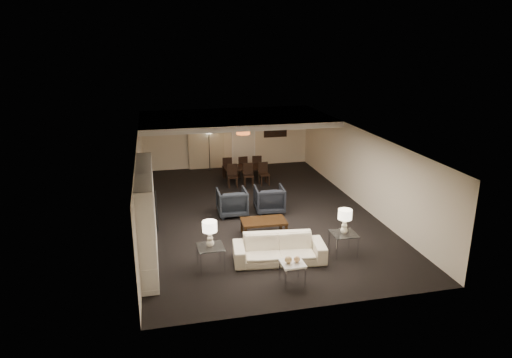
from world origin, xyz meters
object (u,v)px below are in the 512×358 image
Objects in this scene: chair_fm at (242,166)px; chair_nm at (249,175)px; marble_table at (292,273)px; dining_table at (245,174)px; side_table_left at (211,257)px; table_lamp_left at (210,234)px; vase_blue at (147,235)px; vase_amber at (145,205)px; side_table_right at (343,244)px; chair_fr at (256,165)px; pendant_light at (243,131)px; sofa at (279,249)px; floor_speaker at (154,211)px; armchair_right at (269,199)px; armchair_left at (232,202)px; television at (148,208)px; chair_nl at (233,176)px; floor_lamp at (209,149)px; chair_nr at (264,174)px; coffee_table at (264,228)px; chair_fl at (227,167)px; table_lamp_right at (345,222)px.

chair_nm is at bearing 83.91° from chair_fm.
marble_table is 0.32× the size of dining_table.
table_lamp_left is at bearing 0.00° from side_table_left.
vase_blue is 1.10× the size of vase_amber.
side_table_right is 0.74× the size of chair_fr.
side_table_left is (-2.18, -6.86, -1.63)m from pendant_light.
vase_amber is (-3.61, -6.55, -0.28)m from pendant_light.
chair_fr is (1.11, 7.32, 0.09)m from sofa.
dining_table is at bearing 67.82° from floor_speaker.
vase_blue is at bearing 48.64° from armchair_right.
armchair_left is (-1.08, -3.56, -1.50)m from pendant_light.
television is 5.30m from chair_nl.
chair_fm is 0.47× the size of floor_lamp.
floor_lamp is (-2.32, 8.56, 0.60)m from side_table_right.
chair_nr is at bearing 4.62° from chair_nl.
vase_amber reaches higher than side_table_left.
armchair_right is at bearing -88.11° from pendant_light.
armchair_right is 0.77× the size of floor_speaker.
armchair_left is 1.49× the size of side_table_left.
vase_blue is 0.21× the size of chair_fm.
armchair_right is 1.10× the size of chair_fm.
floor_speaker is at bearing 150.96° from side_table_right.
vase_blue reaches higher than chair_nl.
dining_table is 1.92× the size of chair_fr.
vase_amber reaches higher than vase_blue.
chair_nm reaches higher than sofa.
table_lamp_left reaches higher than chair_nm.
pendant_light is 1.83m from chair_nr.
side_table_right is 5.02m from vase_amber.
dining_table is (0.51, 7.77, 0.02)m from marble_table.
table_lamp_left is at bearing 147.09° from marble_table.
floor_lamp reaches higher than coffee_table.
chair_fl is 1.20m from chair_fr.
table_lamp_right is 8.87m from floor_lamp.
sofa is 2.69× the size of chair_fr.
floor_lamp is (-0.62, 9.66, 0.63)m from marble_table.
table_lamp_right is at bearing -73.48° from chair_nm.
dining_table is at bearing 83.91° from chair_fm.
marble_table is (-1.70, -1.10, -0.03)m from side_table_right.
side_table_left is (-2.30, -3.30, -0.13)m from armchair_right.
table_lamp_left is (0.00, 0.00, 0.61)m from side_table_left.
table_lamp_right is (3.40, 0.00, 0.61)m from side_table_left.
sofa is 2.69× the size of chair_nl.
dining_table is at bearing -35.93° from television.
chair_fr is at bearing 94.64° from table_lamp_right.
armchair_left is at bearing -95.88° from chair_nl.
floor_speaker is at bearing 150.96° from table_lamp_right.
chair_fl is (2.87, 4.74, -0.18)m from floor_speaker.
floor_lamp is (2.47, 6.86, -0.15)m from television.
sofa is at bearing -104.24° from chair_nr.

